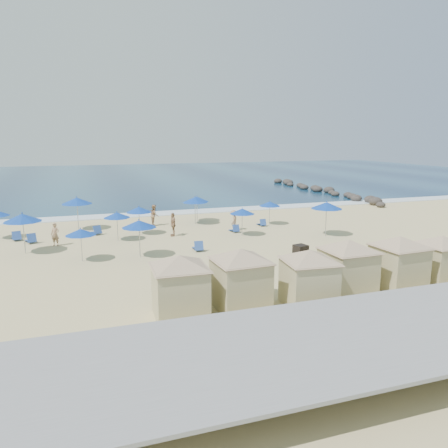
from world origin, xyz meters
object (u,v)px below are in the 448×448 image
Objects in this scene: umbrella_9 at (197,199)px; beachgoer_0 at (55,234)px; umbrella_7 at (195,200)px; umbrella_6 at (139,224)px; beachgoer_3 at (234,220)px; cabana_1 at (241,271)px; rock_jetty at (321,190)px; umbrella_11 at (327,205)px; cabana_0 at (180,278)px; cabana_2 at (309,271)px; umbrella_2 at (77,201)px; umbrella_4 at (139,210)px; cabana_4 at (399,255)px; umbrella_8 at (242,211)px; beachgoer_1 at (154,215)px; umbrella_1 at (22,218)px; trash_bin at (301,251)px; umbrella_10 at (270,204)px; cabana_5 at (441,253)px; umbrella_3 at (81,232)px; beachgoer_2 at (173,224)px; cabana_3 at (348,260)px.

umbrella_9 is 1.45× the size of beachgoer_0.
umbrella_6 is at bearing -123.62° from umbrella_7.
cabana_1 is at bearing 12.78° from beachgoer_3.
umbrella_11 is at bearing -120.51° from rock_jetty.
cabana_0 is at bearing -88.30° from umbrella_6.
umbrella_6 is (-5.89, 10.42, 0.49)m from cabana_2.
umbrella_2 reaches higher than umbrella_4.
cabana_4 is 13.67m from umbrella_8.
umbrella_2 is at bearing -77.75° from beachgoer_3.
umbrella_2 is 6.28m from beachgoer_1.
cabana_1 is 2.94× the size of beachgoer_0.
umbrella_4 is 3.65m from beachgoer_1.
umbrella_7 is 1.49× the size of beachgoer_3.
cabana_4 is 22.31m from umbrella_1.
cabana_0 reaches higher than umbrella_9.
trash_bin is 0.28× the size of umbrella_1.
umbrella_10 is (5.95, -2.17, -0.32)m from umbrella_7.
cabana_1 reaches higher than rock_jetty.
cabana_1 is at bearing 165.76° from cabana_2.
cabana_5 is 16.97m from umbrella_6.
beachgoer_0 is (-19.20, 3.24, -1.52)m from umbrella_11.
umbrella_1 is at bearing -152.99° from umbrella_9.
umbrella_6 is at bearing 145.11° from cabana_5.
beachgoer_0 is at bearing 119.13° from cabana_1.
cabana_1 reaches higher than umbrella_3.
cabana_2 is 14.52m from umbrella_11.
rock_jetty is at bearing 58.10° from beachgoer_0.
cabana_0 is at bearing -78.90° from umbrella_2.
umbrella_8 is at bearing 80.75° from cabana_2.
trash_bin is at bearing 45.27° from cabana_1.
trash_bin is 0.36× the size of umbrella_3.
rock_jetty is 31.08m from beachgoer_2.
cabana_1 is 2.62× the size of beachgoer_1.
umbrella_1 is at bearing -73.47° from beachgoer_2.
cabana_3 is 18.77m from umbrella_7.
beachgoer_2 reaches higher than trash_bin.
umbrella_1 is at bearing 146.25° from trash_bin.
beachgoer_3 is at bearing -135.86° from rock_jetty.
umbrella_2 is 1.18× the size of umbrella_9.
trash_bin is at bearing 104.56° from cabana_4.
cabana_3 reaches higher than umbrella_11.
umbrella_7 is 5.84m from umbrella_8.
umbrella_11 reaches higher than rock_jetty.
beachgoer_3 is at bearing 62.61° from cabana_0.
umbrella_2 reaches higher than trash_bin.
umbrella_3 is at bearing -89.36° from umbrella_2.
cabana_0 reaches higher than umbrella_11.
cabana_3 is 2.59× the size of beachgoer_1.
cabana_0 reaches higher than cabana_5.
beachgoer_3 is (2.26, -3.39, -1.29)m from umbrella_7.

